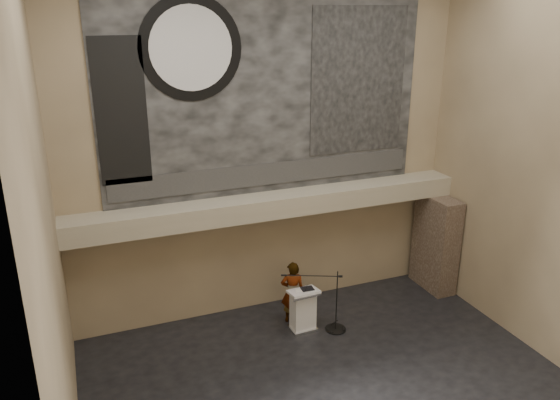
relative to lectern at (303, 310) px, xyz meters
name	(u,v)px	position (x,y,z in m)	size (l,w,h in m)	color
floor	(337,393)	(-0.30, -2.44, -0.55)	(10.00, 10.00, 0.00)	black
wall_back	(268,150)	(-0.30, 1.56, 3.70)	(10.00, 0.02, 8.50)	#7E6B50
wall_front	(506,306)	(-0.30, -6.44, 3.70)	(10.00, 0.02, 8.50)	#7E6B50
wall_left	(47,241)	(-5.30, -2.44, 3.70)	(0.02, 8.00, 8.50)	#7E6B50
wall_right	(553,171)	(4.70, -2.44, 3.70)	(0.02, 8.00, 8.50)	#7E6B50
soffit	(274,205)	(-0.30, 1.16, 2.40)	(10.00, 0.80, 0.50)	gray
sprinkler_left	(212,225)	(-1.90, 1.11, 2.12)	(0.04, 0.04, 0.06)	#B2893D
sprinkler_right	(343,206)	(1.60, 1.11, 2.12)	(0.04, 0.04, 0.06)	#B2893D
banner	(268,90)	(-0.30, 1.53, 5.15)	(8.00, 0.05, 5.00)	black
banner_text_strip	(269,174)	(-0.30, 1.49, 3.10)	(7.76, 0.02, 0.55)	#2A2A2A
banner_clock_rim	(191,48)	(-2.10, 1.49, 6.15)	(2.30, 2.30, 0.02)	black
banner_clock_face	(191,48)	(-2.10, 1.47, 6.15)	(1.84, 1.84, 0.02)	silver
banner_building_print	(358,81)	(2.10, 1.49, 5.25)	(2.60, 0.02, 3.60)	black
banner_brick_print	(121,113)	(-3.70, 1.49, 4.85)	(1.10, 0.02, 3.20)	black
stone_pier	(436,243)	(4.35, 0.71, 0.80)	(0.60, 1.40, 2.70)	#403227
lectern	(303,310)	(0.00, 0.00, 0.00)	(0.73, 0.54, 1.13)	silver
binder	(307,289)	(0.11, -0.01, 0.56)	(0.30, 0.24, 0.04)	black
papers	(300,291)	(-0.09, -0.01, 0.55)	(0.20, 0.28, 0.01)	silver
speaker_person	(293,292)	(-0.08, 0.48, 0.27)	(0.60, 0.39, 1.64)	white
mic_stand	(334,321)	(0.71, -0.27, -0.30)	(1.50, 0.82, 1.60)	black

